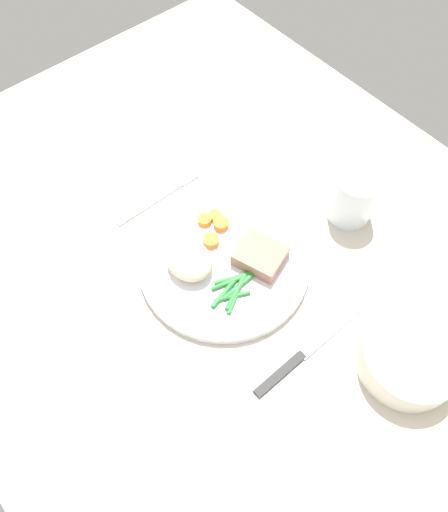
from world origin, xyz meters
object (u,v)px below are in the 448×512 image
(fork, at_px, (158,198))
(knife, at_px, (307,351))
(dinner_plate, at_px, (224,262))
(meat_portion, at_px, (260,255))
(water_glass, at_px, (353,199))
(salad_bowl, at_px, (410,358))

(fork, height_order, knife, knife)
(dinner_plate, xyz_separation_m, meat_portion, (0.04, 0.04, 0.02))
(fork, bearing_deg, water_glass, 43.35)
(fork, bearing_deg, knife, -1.10)
(water_glass, relative_size, salad_bowl, 0.66)
(knife, bearing_deg, water_glass, 121.52)
(fork, distance_m, knife, 0.36)
(meat_portion, bearing_deg, knife, -16.77)
(dinner_plate, bearing_deg, fork, -179.14)
(dinner_plate, xyz_separation_m, fork, (-0.17, -0.00, -0.01))
(fork, relative_size, salad_bowl, 1.21)
(dinner_plate, bearing_deg, meat_portion, 49.40)
(water_glass, xyz_separation_m, salad_bowl, (0.23, -0.13, -0.01))
(fork, xyz_separation_m, water_glass, (0.23, 0.23, 0.04))
(knife, bearing_deg, fork, -177.83)
(meat_portion, bearing_deg, salad_bowl, 10.28)
(water_glass, bearing_deg, meat_portion, -97.14)
(fork, distance_m, salad_bowl, 0.47)
(dinner_plate, distance_m, water_glass, 0.23)
(fork, relative_size, knife, 0.81)
(knife, xyz_separation_m, salad_bowl, (0.10, 0.09, 0.03))
(knife, height_order, salad_bowl, salad_bowl)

